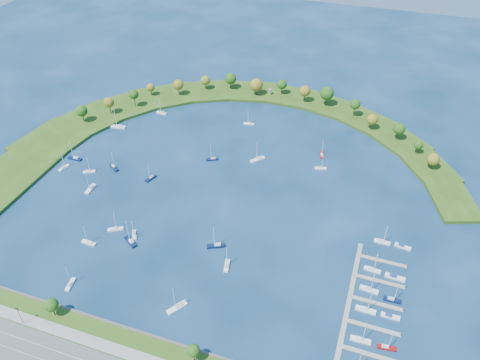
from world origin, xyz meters
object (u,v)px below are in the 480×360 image
(moored_boat_18, at_px, (216,245))
(moored_boat_17, at_px, (131,241))
(moored_boat_9, at_px, (227,265))
(harbor_tower, at_px, (270,92))
(moored_boat_7, at_px, (91,188))
(docked_boat_3, at_px, (387,347))
(moored_boat_12, at_px, (114,167))
(docked_boat_8, at_px, (372,269))
(moored_boat_16, at_px, (64,167))
(moored_boat_19, at_px, (258,159))
(moored_boat_20, at_px, (89,242))
(moored_boat_6, at_px, (321,168))
(moored_boat_15, at_px, (151,178))
(docked_boat_10, at_px, (382,241))
(moored_boat_8, at_px, (249,123))
(docked_boat_4, at_px, (366,309))
(moored_boat_11, at_px, (177,307))
(docked_boat_7, at_px, (392,299))
(moored_boat_4, at_px, (162,113))
(docked_boat_9, at_px, (395,277))
(docked_boat_2, at_px, (361,340))
(moored_boat_3, at_px, (89,171))
(moored_boat_0, at_px, (70,284))
(moored_boat_10, at_px, (75,158))
(docked_boat_5, at_px, (390,316))
(dock_system, at_px, (365,312))
(docked_boat_11, at_px, (402,246))
(docked_boat_6, at_px, (369,289))
(moored_boat_14, at_px, (115,229))
(moored_boat_2, at_px, (118,126))
(moored_boat_1, at_px, (212,159))
(moored_boat_13, at_px, (134,234))

(moored_boat_18, bearing_deg, moored_boat_17, -10.43)
(moored_boat_9, bearing_deg, harbor_tower, -3.17)
(moored_boat_7, xyz_separation_m, docked_boat_3, (170.87, -48.69, -0.05))
(moored_boat_12, xyz_separation_m, docked_boat_8, (158.32, -31.00, -0.01))
(moored_boat_7, distance_m, moored_boat_16, 29.40)
(moored_boat_19, bearing_deg, moored_boat_20, 8.08)
(moored_boat_6, bearing_deg, moored_boat_15, -171.82)
(moored_boat_7, xyz_separation_m, docked_boat_10, (162.75, 11.74, -0.03))
(moored_boat_8, height_order, docked_boat_4, docked_boat_4)
(moored_boat_6, bearing_deg, moored_boat_12, -177.71)
(moored_boat_16, bearing_deg, moored_boat_11, -110.35)
(moored_boat_16, bearing_deg, docked_boat_7, -87.54)
(moored_boat_4, height_order, docked_boat_10, docked_boat_10)
(moored_boat_18, relative_size, docked_boat_10, 1.11)
(moored_boat_9, bearing_deg, moored_boat_18, 30.03)
(docked_boat_7, relative_size, docked_boat_9, 1.21)
(moored_boat_16, bearing_deg, moored_boat_19, -53.92)
(docked_boat_2, bearing_deg, moored_boat_3, 158.59)
(moored_boat_18, xyz_separation_m, docked_boat_4, (75.69, -14.55, -0.00))
(moored_boat_0, distance_m, moored_boat_10, 102.73)
(moored_boat_19, bearing_deg, moored_boat_11, 39.46)
(docked_boat_3, xyz_separation_m, docked_boat_5, (-0.05, 15.94, -0.27))
(dock_system, relative_size, docked_boat_2, 6.61)
(docked_boat_9, xyz_separation_m, docked_boat_11, (1.92, 21.65, -0.09))
(moored_boat_9, bearing_deg, moored_boat_16, 58.52)
(docked_boat_10, bearing_deg, moored_boat_19, 151.02)
(moored_boat_10, bearing_deg, moored_boat_18, 160.00)
(moored_boat_17, bearing_deg, docked_boat_10, -128.84)
(moored_boat_17, height_order, moored_boat_20, moored_boat_17)
(moored_boat_4, xyz_separation_m, moored_boat_17, (43.39, -121.35, 0.06))
(docked_boat_6, bearing_deg, moored_boat_14, -172.58)
(moored_boat_8, height_order, docked_boat_6, docked_boat_6)
(moored_boat_4, bearing_deg, moored_boat_6, 173.04)
(docked_boat_11, bearing_deg, docked_boat_8, -111.79)
(moored_boat_4, xyz_separation_m, docked_boat_10, (163.20, -79.65, 0.01))
(moored_boat_12, bearing_deg, moored_boat_2, 152.97)
(moored_boat_0, bearing_deg, moored_boat_15, -8.39)
(moored_boat_9, bearing_deg, moored_boat_0, 105.47)
(moored_boat_8, relative_size, moored_boat_18, 0.82)
(moored_boat_1, bearing_deg, docked_boat_3, 109.97)
(dock_system, xyz_separation_m, moored_boat_13, (-117.87, 9.21, 0.51))
(moored_boat_11, height_order, moored_boat_14, moored_boat_11)
(moored_boat_14, distance_m, moored_boat_20, 14.99)
(moored_boat_0, relative_size, docked_boat_8, 0.97)
(harbor_tower, xyz_separation_m, moored_boat_8, (-2.34, -43.07, -3.53))
(dock_system, xyz_separation_m, moored_boat_20, (-136.73, -3.35, 0.54))
(moored_boat_7, distance_m, docked_boat_5, 173.93)
(moored_boat_1, height_order, moored_boat_9, moored_boat_9)
(docked_boat_3, height_order, docked_boat_8, docked_boat_8)
(docked_boat_5, bearing_deg, moored_boat_3, 165.08)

